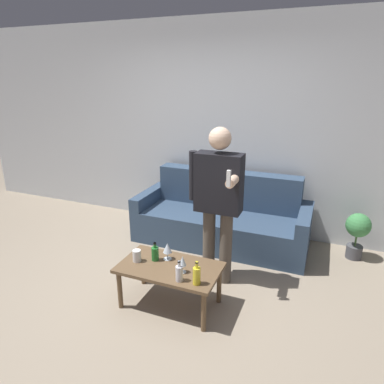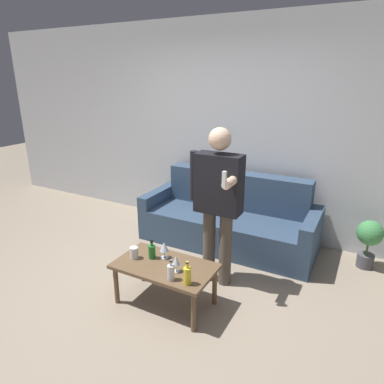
{
  "view_description": "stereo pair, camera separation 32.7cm",
  "coord_description": "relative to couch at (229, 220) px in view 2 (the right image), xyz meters",
  "views": [
    {
      "loc": [
        1.43,
        -2.28,
        2.0
      ],
      "look_at": [
        0.26,
        0.59,
        0.95
      ],
      "focal_mm": 32.0,
      "sensor_mm": 36.0,
      "label": 1
    },
    {
      "loc": [
        1.72,
        -2.14,
        2.0
      ],
      "look_at": [
        0.26,
        0.59,
        0.95
      ],
      "focal_mm": 32.0,
      "sensor_mm": 36.0,
      "label": 2
    }
  ],
  "objects": [
    {
      "name": "cup_on_table",
      "position": [
        -0.35,
        -1.46,
        0.16
      ],
      "size": [
        0.08,
        0.08,
        0.11
      ],
      "color": "white",
      "rests_on": "coffee_table"
    },
    {
      "name": "person_standing_front",
      "position": [
        0.21,
        -0.87,
        0.61
      ],
      "size": [
        0.52,
        0.42,
        1.57
      ],
      "color": "brown",
      "rests_on": "ground_plane"
    },
    {
      "name": "wall_back",
      "position": [
        -0.28,
        0.46,
        1.05
      ],
      "size": [
        8.0,
        0.06,
        2.7
      ],
      "color": "silver",
      "rests_on": "ground_plane"
    },
    {
      "name": "ground_plane",
      "position": [
        -0.28,
        -1.54,
        -0.3
      ],
      "size": [
        16.0,
        16.0,
        0.0
      ],
      "primitive_type": "plane",
      "color": "gray"
    },
    {
      "name": "wine_glass_near",
      "position": [
        0.11,
        -1.48,
        0.21
      ],
      "size": [
        0.07,
        0.07,
        0.15
      ],
      "color": "silver",
      "rests_on": "coffee_table"
    },
    {
      "name": "bottle_orange",
      "position": [
        -0.21,
        -1.38,
        0.17
      ],
      "size": [
        0.07,
        0.07,
        0.18
      ],
      "color": "#23752D",
      "rests_on": "coffee_table"
    },
    {
      "name": "bottle_dark",
      "position": [
        0.13,
        -1.6,
        0.17
      ],
      "size": [
        0.06,
        0.06,
        0.18
      ],
      "color": "silver",
      "rests_on": "coffee_table"
    },
    {
      "name": "potted_plant",
      "position": [
        1.56,
        0.15,
        0.05
      ],
      "size": [
        0.27,
        0.27,
        0.55
      ],
      "color": "#4C4C51",
      "rests_on": "ground_plane"
    },
    {
      "name": "wine_glass_far",
      "position": [
        -0.11,
        -1.32,
        0.21
      ],
      "size": [
        0.08,
        0.08,
        0.16
      ],
      "color": "silver",
      "rests_on": "coffee_table"
    },
    {
      "name": "couch",
      "position": [
        0.0,
        0.0,
        0.0
      ],
      "size": [
        2.12,
        0.82,
        0.86
      ],
      "color": "#334760",
      "rests_on": "ground_plane"
    },
    {
      "name": "bottle_green",
      "position": [
        0.28,
        -1.59,
        0.18
      ],
      "size": [
        0.06,
        0.06,
        0.2
      ],
      "color": "yellow",
      "rests_on": "coffee_table"
    },
    {
      "name": "coffee_table",
      "position": [
        -0.04,
        -1.43,
        0.05
      ],
      "size": [
        0.9,
        0.51,
        0.4
      ],
      "color": "brown",
      "rests_on": "ground_plane"
    }
  ]
}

